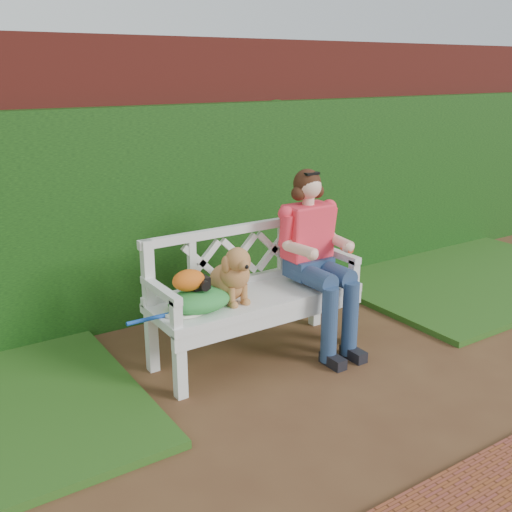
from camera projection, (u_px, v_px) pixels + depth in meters
ground at (335, 384)px, 3.89m from camera, size 60.00×60.00×0.00m
brick_wall at (194, 175)px, 5.08m from camera, size 10.00×0.30×2.20m
ivy_hedge at (207, 209)px, 4.98m from camera, size 10.00×0.18×1.70m
grass_right at (462, 275)px, 5.86m from camera, size 2.60×2.00×0.05m
garden_bench at (256, 325)px, 4.21m from camera, size 1.63×0.76×0.48m
seated_woman at (310, 265)px, 4.32m from camera, size 0.69×0.81×1.22m
dog at (230, 272)px, 3.95m from camera, size 0.30×0.38×0.40m
tennis_racket at (182, 311)px, 3.80m from camera, size 0.59×0.27×0.03m
green_bag at (199, 300)px, 3.83m from camera, size 0.47×0.39×0.14m
camera_item at (200, 283)px, 3.81m from camera, size 0.11×0.09×0.08m
baseball_glove at (189, 280)px, 3.77m from camera, size 0.23×0.19×0.14m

